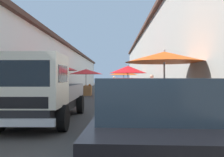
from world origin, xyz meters
TOP-DOWN VIEW (x-y plane):
  - ground at (13.50, 0.00)m, footprint 90.00×90.00m
  - building_left_whitewash at (15.75, 6.84)m, footprint 49.80×7.50m
  - building_right_concrete at (15.75, -6.84)m, footprint 49.80×7.50m
  - fruit_stall_far_left at (16.45, 1.69)m, footprint 2.76×2.76m
  - fruit_stall_mid_lane at (8.58, 2.36)m, footprint 2.58×2.58m
  - fruit_stall_near_right at (5.43, -2.26)m, footprint 2.55×2.55m
  - fruit_stall_far_right at (19.01, -1.44)m, footprint 2.67×2.67m
  - fruit_stall_near_left at (12.11, -1.44)m, footprint 2.31×2.31m
  - hatchback_car at (1.85, -1.26)m, footprint 3.97×2.05m
  - delivery_truck at (4.81, 1.60)m, footprint 4.93×1.98m
  - vendor_by_crates at (16.25, -0.58)m, footprint 0.39×0.56m
  - vendor_in_shade at (10.74, -2.72)m, footprint 0.64×0.26m
  - plastic_stool at (11.22, 2.74)m, footprint 0.30×0.30m

SIDE VIEW (x-z plane):
  - ground at x=13.50m, z-range 0.00..0.00m
  - plastic_stool at x=11.22m, z-range 0.11..0.54m
  - hatchback_car at x=1.85m, z-range 0.01..1.46m
  - vendor_by_crates at x=16.25m, z-range 0.11..1.67m
  - vendor_in_shade at x=10.74m, z-range 0.12..1.74m
  - delivery_truck at x=4.81m, z-range 0.00..2.08m
  - fruit_stall_far_right at x=19.01m, z-range 0.60..2.76m
  - fruit_stall_far_left at x=16.45m, z-range 0.65..2.84m
  - fruit_stall_near_left at x=12.11m, z-range 0.63..2.88m
  - fruit_stall_mid_lane at x=8.58m, z-range 0.65..2.98m
  - fruit_stall_near_right at x=5.43m, z-range 0.70..3.08m
  - building_left_whitewash at x=15.75m, z-range 0.01..4.25m
  - building_right_concrete at x=15.75m, z-range 0.01..6.03m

